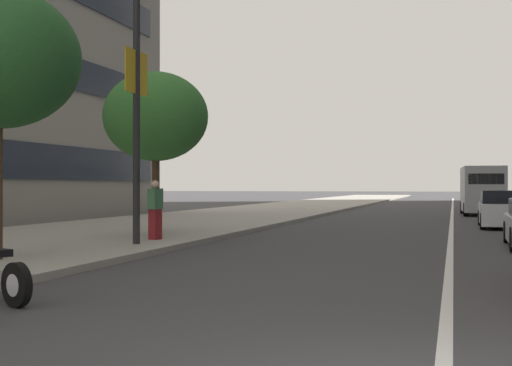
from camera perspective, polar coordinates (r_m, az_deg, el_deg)
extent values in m
cube|color=#A39E93|center=(36.76, -1.83, -2.65)|extent=(160.00, 8.83, 0.15)
cube|color=silver|center=(40.04, 15.66, -2.54)|extent=(110.00, 0.16, 0.01)
cylinder|color=black|center=(9.95, -18.89, -7.85)|extent=(0.37, 0.60, 0.61)
cylinder|color=silver|center=(9.95, -18.89, -7.85)|extent=(0.25, 0.33, 0.30)
cylinder|color=silver|center=(10.46, -19.59, -8.14)|extent=(0.38, 0.66, 0.16)
cylinder|color=black|center=(21.19, 19.79, -3.77)|extent=(0.62, 0.23, 0.62)
cube|color=silver|center=(28.83, 19.52, -2.35)|extent=(4.70, 1.85, 0.80)
cube|color=black|center=(28.83, 19.52, -1.07)|extent=(2.64, 1.68, 0.50)
cylinder|color=black|center=(30.35, 17.81, -2.70)|extent=(0.62, 0.23, 0.62)
cylinder|color=black|center=(27.27, 17.98, -2.98)|extent=(0.62, 0.23, 0.62)
cube|color=#B7B7BC|center=(40.82, 17.91, -0.47)|extent=(5.74, 2.30, 2.45)
cube|color=black|center=(38.01, 18.21, 0.32)|extent=(0.10, 1.78, 0.56)
cylinder|color=black|center=(42.71, 16.45, -1.92)|extent=(0.73, 0.28, 0.72)
cylinder|color=black|center=(42.84, 19.02, -1.91)|extent=(0.73, 0.28, 0.72)
cylinder|color=black|center=(38.86, 16.70, -2.08)|extent=(0.73, 0.28, 0.72)
cylinder|color=black|center=(39.00, 19.52, -2.07)|extent=(0.73, 0.28, 0.72)
cylinder|color=#232326|center=(18.21, -9.69, 7.94)|extent=(0.18, 0.18, 8.12)
cube|color=gold|center=(17.94, -10.18, 9.04)|extent=(0.56, 0.03, 1.10)
cube|color=gold|center=(18.56, -9.22, 8.72)|extent=(0.56, 0.03, 1.10)
cylinder|color=#473323|center=(21.81, -8.17, -0.95)|extent=(0.22, 0.22, 2.40)
ellipsoid|color=#387A33|center=(21.92, -8.16, 5.38)|extent=(3.24, 3.24, 2.76)
cube|color=maroon|center=(19.48, -8.20, -3.34)|extent=(0.36, 0.30, 0.83)
cube|color=#3F724C|center=(19.46, -8.20, -1.29)|extent=(0.44, 0.34, 0.57)
sphere|color=beige|center=(19.46, -8.20, -0.12)|extent=(0.22, 0.22, 0.22)
cube|color=#232D3D|center=(28.22, -19.97, 1.85)|extent=(26.83, 0.08, 1.50)
cube|color=#232D3D|center=(28.66, -19.96, 9.98)|extent=(26.83, 0.08, 1.50)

